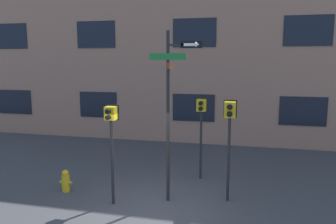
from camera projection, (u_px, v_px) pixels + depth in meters
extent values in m
plane|color=#38383A|center=(150.00, 212.00, 8.49)|extent=(60.00, 60.00, 0.00)
cube|color=black|center=(15.00, 102.00, 17.41)|extent=(1.97, 0.03, 1.27)
cube|color=black|center=(98.00, 105.00, 16.34)|extent=(1.97, 0.03, 1.27)
cube|color=black|center=(193.00, 108.00, 15.26)|extent=(1.97, 0.03, 1.27)
cube|color=black|center=(303.00, 111.00, 14.19)|extent=(1.97, 0.03, 1.27)
cube|color=black|center=(10.00, 36.00, 16.87)|extent=(1.97, 0.03, 1.27)
cube|color=black|center=(96.00, 35.00, 15.80)|extent=(1.97, 0.03, 1.27)
cube|color=black|center=(194.00, 33.00, 14.73)|extent=(1.97, 0.03, 1.27)
cube|color=black|center=(308.00, 31.00, 13.66)|extent=(1.97, 0.03, 1.27)
cylinder|color=black|center=(168.00, 119.00, 8.84)|extent=(0.09, 0.09, 4.66)
cube|color=black|center=(180.00, 45.00, 8.47)|extent=(0.62, 0.05, 0.05)
cube|color=#196B2D|center=(167.00, 57.00, 8.53)|extent=(0.98, 0.02, 0.17)
cube|color=brown|center=(170.00, 66.00, 8.61)|extent=(0.02, 0.70, 0.16)
cube|color=black|center=(191.00, 45.00, 8.38)|extent=(0.56, 0.02, 0.18)
cube|color=white|center=(190.00, 45.00, 8.38)|extent=(0.32, 0.01, 0.07)
cone|color=white|center=(198.00, 45.00, 8.33)|extent=(0.10, 0.14, 0.14)
cylinder|color=black|center=(112.00, 162.00, 8.81)|extent=(0.08, 0.08, 2.35)
cube|color=gold|center=(111.00, 113.00, 8.60)|extent=(0.28, 0.26, 0.35)
cube|color=black|center=(113.00, 112.00, 8.74)|extent=(0.34, 0.02, 0.41)
cylinder|color=black|center=(108.00, 111.00, 8.41)|extent=(0.12, 0.12, 0.12)
cylinder|color=black|center=(108.00, 117.00, 8.43)|extent=(0.12, 0.12, 0.12)
cylinder|color=silver|center=(109.00, 111.00, 8.46)|extent=(0.10, 0.01, 0.10)
cylinder|color=black|center=(228.00, 160.00, 9.01)|extent=(0.08, 0.08, 2.37)
cube|color=gold|center=(230.00, 110.00, 8.79)|extent=(0.30, 0.26, 0.42)
cube|color=black|center=(230.00, 109.00, 8.93)|extent=(0.36, 0.02, 0.48)
cylinder|color=black|center=(230.00, 107.00, 8.60)|extent=(0.15, 0.12, 0.15)
cylinder|color=black|center=(230.00, 114.00, 8.63)|extent=(0.15, 0.12, 0.15)
cylinder|color=#EA4C14|center=(230.00, 107.00, 8.65)|extent=(0.12, 0.01, 0.12)
cylinder|color=black|center=(201.00, 145.00, 10.73)|extent=(0.08, 0.08, 2.27)
cube|color=gold|center=(201.00, 105.00, 10.53)|extent=(0.30, 0.26, 0.38)
cube|color=black|center=(202.00, 105.00, 10.66)|extent=(0.36, 0.02, 0.44)
cylinder|color=black|center=(201.00, 103.00, 10.33)|extent=(0.13, 0.12, 0.13)
cylinder|color=black|center=(201.00, 109.00, 10.36)|extent=(0.13, 0.12, 0.13)
cylinder|color=#EA4C14|center=(201.00, 103.00, 10.38)|extent=(0.11, 0.01, 0.11)
cylinder|color=gold|center=(66.00, 183.00, 9.81)|extent=(0.23, 0.23, 0.50)
sphere|color=gold|center=(65.00, 173.00, 9.76)|extent=(0.20, 0.20, 0.20)
cylinder|color=gold|center=(61.00, 182.00, 9.84)|extent=(0.08, 0.08, 0.08)
cylinder|color=gold|center=(71.00, 183.00, 9.77)|extent=(0.08, 0.08, 0.08)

